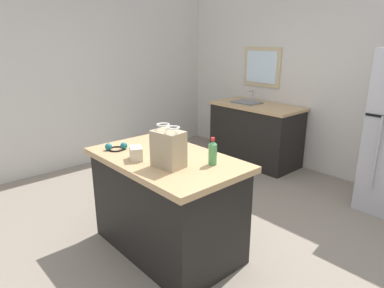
% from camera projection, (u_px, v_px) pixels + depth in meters
% --- Properties ---
extents(ground, '(6.59, 6.59, 0.00)m').
position_uv_depth(ground, '(197.00, 240.00, 3.28)').
color(ground, gray).
extents(back_wall, '(5.49, 0.13, 2.66)m').
position_uv_depth(back_wall, '(338.00, 79.00, 4.51)').
color(back_wall, silver).
rests_on(back_wall, ground).
extents(left_wall, '(0.10, 5.09, 2.66)m').
position_uv_depth(left_wall, '(66.00, 76.00, 4.83)').
color(left_wall, silver).
rests_on(left_wall, ground).
extents(kitchen_island, '(1.38, 0.83, 0.89)m').
position_uv_depth(kitchen_island, '(167.00, 203.00, 3.04)').
color(kitchen_island, black).
rests_on(kitchen_island, ground).
extents(sink_counter, '(1.35, 0.68, 1.09)m').
position_uv_depth(sink_counter, '(255.00, 133.00, 5.23)').
color(sink_counter, black).
rests_on(sink_counter, ground).
extents(shopping_bag, '(0.26, 0.20, 0.33)m').
position_uv_depth(shopping_bag, '(168.00, 149.00, 2.64)').
color(shopping_bag, tan).
rests_on(shopping_bag, kitchen_island).
extents(small_box, '(0.17, 0.15, 0.11)m').
position_uv_depth(small_box, '(136.00, 153.00, 2.82)').
color(small_box, beige).
rests_on(small_box, kitchen_island).
extents(bottle, '(0.07, 0.07, 0.22)m').
position_uv_depth(bottle, '(213.00, 153.00, 2.70)').
color(bottle, '#4C9956').
rests_on(bottle, kitchen_island).
extents(ear_defenders, '(0.20, 0.20, 0.06)m').
position_uv_depth(ear_defenders, '(116.00, 147.00, 3.08)').
color(ear_defenders, black).
rests_on(ear_defenders, kitchen_island).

